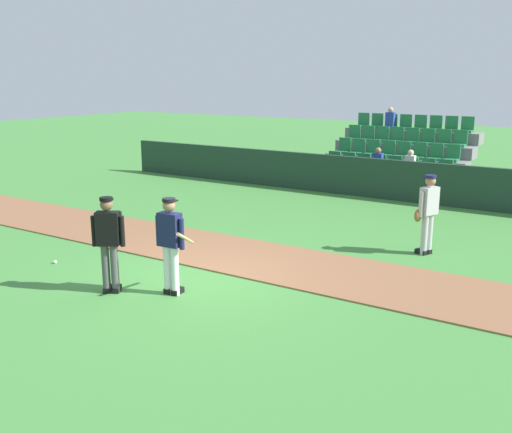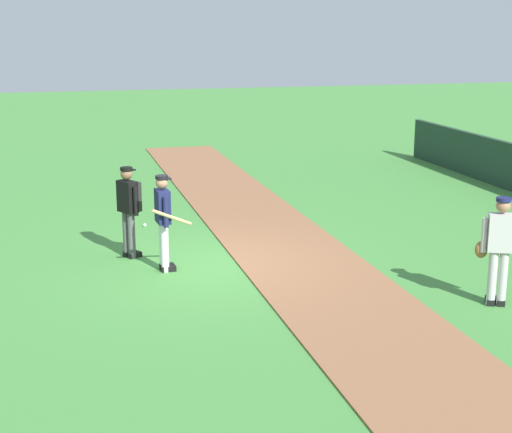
# 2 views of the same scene
# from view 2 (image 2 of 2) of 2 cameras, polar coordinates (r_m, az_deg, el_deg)

# --- Properties ---
(ground_plane) EXTENTS (80.00, 80.00, 0.00)m
(ground_plane) POSITION_cam_2_polar(r_m,az_deg,el_deg) (14.21, -3.56, -3.65)
(ground_plane) COLOR #42843A
(infield_dirt_path) EXTENTS (28.00, 2.36, 0.03)m
(infield_dirt_path) POSITION_cam_2_polar(r_m,az_deg,el_deg) (14.62, 3.03, -3.07)
(infield_dirt_path) COLOR brown
(infield_dirt_path) RESTS_ON ground
(batter_navy_jersey) EXTENTS (0.71, 0.76, 1.76)m
(batter_navy_jersey) POSITION_cam_2_polar(r_m,az_deg,el_deg) (13.71, -6.94, -0.18)
(batter_navy_jersey) COLOR white
(batter_navy_jersey) RESTS_ON ground
(umpire_home_plate) EXTENTS (0.54, 0.46, 1.76)m
(umpire_home_plate) POSITION_cam_2_polar(r_m,az_deg,el_deg) (14.60, -9.50, 0.73)
(umpire_home_plate) COLOR #4C4C4C
(umpire_home_plate) RESTS_ON ground
(runner_grey_jersey) EXTENTS (0.43, 0.62, 1.76)m
(runner_grey_jersey) POSITION_cam_2_polar(r_m,az_deg,el_deg) (12.50, 17.71, -2.20)
(runner_grey_jersey) COLOR #B2B2B2
(runner_grey_jersey) RESTS_ON ground
(baseball) EXTENTS (0.07, 0.07, 0.07)m
(baseball) POSITION_cam_2_polar(r_m,az_deg,el_deg) (17.03, -8.33, -0.64)
(baseball) COLOR white
(baseball) RESTS_ON ground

